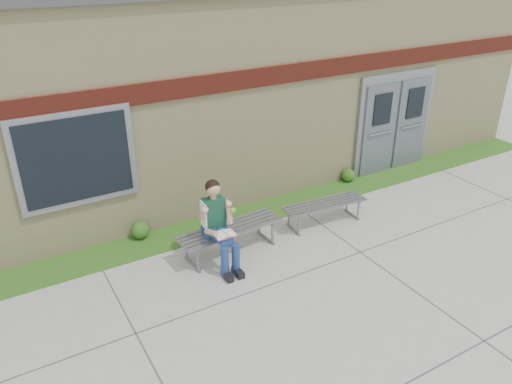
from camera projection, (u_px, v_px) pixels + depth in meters
ground at (333, 285)px, 7.79m from camera, size 80.00×80.00×0.00m
grass_strip at (250, 215)px, 9.79m from camera, size 16.00×0.80×0.02m
school_building at (177, 74)px, 11.49m from camera, size 16.20×6.22×4.20m
bench_left at (230, 233)px, 8.48m from camera, size 1.89×0.65×0.48m
bench_right at (324, 207)px, 9.40m from camera, size 1.68×0.58×0.43m
girl at (218, 224)px, 7.99m from camera, size 0.54×0.89×1.47m
shrub_mid at (140, 230)px, 8.95m from camera, size 0.32×0.32×0.32m
shrub_east at (348, 175)px, 11.12m from camera, size 0.30×0.30×0.30m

